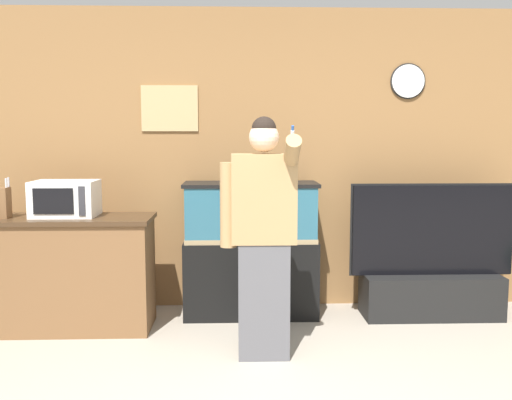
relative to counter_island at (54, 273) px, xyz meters
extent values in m
cube|color=olive|center=(1.73, 0.62, 0.85)|extent=(10.00, 0.06, 2.60)
cube|color=tan|center=(0.85, 0.58, 1.30)|extent=(0.49, 0.02, 0.39)
cylinder|color=white|center=(2.92, 0.58, 1.53)|extent=(0.28, 0.03, 0.28)
cylinder|color=black|center=(2.92, 0.58, 1.53)|extent=(0.31, 0.01, 0.31)
cube|color=brown|center=(0.00, 0.00, -0.02)|extent=(1.50, 0.50, 0.85)
cube|color=#3D2A19|center=(0.00, 0.00, 0.43)|extent=(1.54, 0.54, 0.03)
cube|color=white|center=(0.10, 0.04, 0.58)|extent=(0.48, 0.35, 0.28)
cube|color=black|center=(0.06, -0.14, 0.58)|extent=(0.30, 0.01, 0.19)
cube|color=#2D2D33|center=(0.27, -0.14, 0.58)|extent=(0.05, 0.01, 0.22)
cube|color=brown|center=(-0.36, -0.05, 0.56)|extent=(0.11, 0.11, 0.23)
cylinder|color=#B7B7BC|center=(-0.32, -0.04, 0.71)|extent=(0.02, 0.02, 0.07)
cylinder|color=#B7B7BC|center=(-0.32, 0.00, 0.71)|extent=(0.02, 0.02, 0.07)
cube|color=black|center=(1.54, 0.30, -0.13)|extent=(1.11, 0.44, 0.64)
cube|color=#937F5B|center=(1.54, 0.30, 0.21)|extent=(1.08, 0.42, 0.04)
cube|color=#285B70|center=(1.54, 0.30, 0.44)|extent=(1.07, 0.42, 0.46)
cube|color=black|center=(1.54, 0.30, 0.66)|extent=(1.11, 0.44, 0.03)
cube|color=black|center=(3.05, 0.21, -0.27)|extent=(1.14, 0.40, 0.36)
cube|color=black|center=(3.05, 0.21, 0.29)|extent=(1.34, 0.05, 0.74)
cube|color=black|center=(3.05, 0.24, 0.29)|extent=(1.37, 0.01, 0.77)
cube|color=#515156|center=(1.61, -0.62, -0.05)|extent=(0.35, 0.19, 0.80)
cube|color=#A37F51|center=(1.61, -0.62, 0.65)|extent=(0.43, 0.21, 0.60)
sphere|color=beige|center=(1.61, -0.62, 1.06)|extent=(0.20, 0.20, 0.20)
sphere|color=black|center=(1.61, -0.62, 1.11)|extent=(0.16, 0.16, 0.16)
cylinder|color=#A37F51|center=(1.37, -0.62, 0.61)|extent=(0.11, 0.11, 0.57)
cylinder|color=#A37F51|center=(1.78, -0.75, 0.95)|extent=(0.10, 0.31, 0.26)
cylinder|color=white|center=(1.78, -0.77, 1.05)|extent=(0.02, 0.06, 0.11)
cylinder|color=#2856B2|center=(1.78, -0.79, 1.11)|extent=(0.02, 0.03, 0.05)
camera|label=1|loc=(1.43, -4.40, 1.07)|focal=40.00mm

